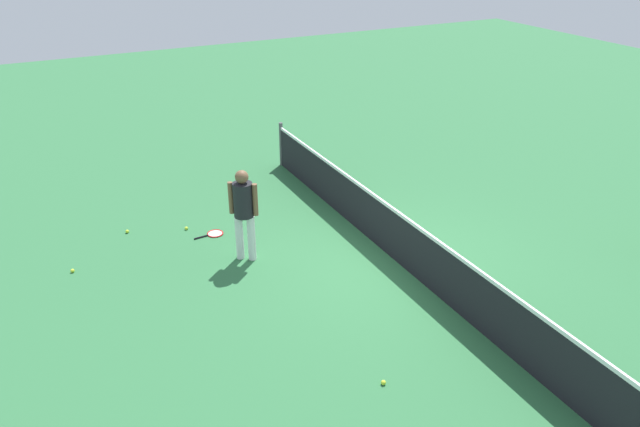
% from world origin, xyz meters
% --- Properties ---
extents(ground_plane, '(40.00, 40.00, 0.00)m').
position_xyz_m(ground_plane, '(0.00, 0.00, 0.00)').
color(ground_plane, '#2D6B3D').
extents(court_net, '(10.09, 0.09, 1.07)m').
position_xyz_m(court_net, '(0.00, 0.00, 0.50)').
color(court_net, '#4C4C51').
rests_on(court_net, ground_plane).
extents(player_near_side, '(0.48, 0.48, 1.70)m').
position_xyz_m(player_near_side, '(-1.19, -2.34, 1.01)').
color(player_near_side, white).
rests_on(player_near_side, ground_plane).
extents(tennis_racket_near_player, '(0.34, 0.59, 0.03)m').
position_xyz_m(tennis_racket_near_player, '(-2.32, -2.59, 0.01)').
color(tennis_racket_near_player, red).
rests_on(tennis_racket_near_player, ground_plane).
extents(tennis_ball_near_player, '(0.07, 0.07, 0.07)m').
position_xyz_m(tennis_ball_near_player, '(2.67, -1.88, 0.03)').
color(tennis_ball_near_player, '#C6E033').
rests_on(tennis_ball_near_player, ground_plane).
extents(tennis_ball_by_net, '(0.07, 0.07, 0.07)m').
position_xyz_m(tennis_ball_by_net, '(-2.74, -3.01, 0.03)').
color(tennis_ball_by_net, '#C6E033').
rests_on(tennis_ball_by_net, ground_plane).
extents(tennis_ball_midcourt, '(0.07, 0.07, 0.07)m').
position_xyz_m(tennis_ball_midcourt, '(-3.13, -4.07, 0.03)').
color(tennis_ball_midcourt, '#C6E033').
rests_on(tennis_ball_midcourt, ground_plane).
extents(tennis_ball_stray_left, '(0.07, 0.07, 0.07)m').
position_xyz_m(tennis_ball_stray_left, '(-2.09, -5.19, 0.03)').
color(tennis_ball_stray_left, '#C6E033').
rests_on(tennis_ball_stray_left, ground_plane).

